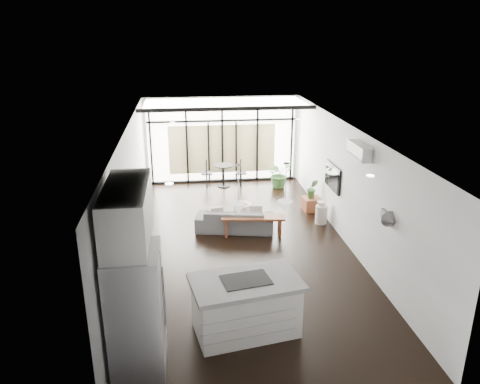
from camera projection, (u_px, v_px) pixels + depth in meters
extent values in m
cube|color=black|center=(242.00, 246.00, 11.07)|extent=(5.00, 10.00, 0.00)
cube|color=white|center=(242.00, 129.00, 10.12)|extent=(5.00, 10.00, 0.00)
cube|color=silver|center=(129.00, 195.00, 10.30)|extent=(0.02, 10.00, 2.80)
cube|color=silver|center=(348.00, 186.00, 10.89)|extent=(0.02, 10.00, 2.80)
cube|color=silver|center=(222.00, 140.00, 15.27)|extent=(5.00, 0.02, 2.80)
cube|color=silver|center=(292.00, 320.00, 5.92)|extent=(5.00, 0.02, 2.80)
cube|color=black|center=(222.00, 141.00, 15.15)|extent=(5.00, 0.20, 2.80)
cube|color=white|center=(224.00, 102.00, 13.87)|extent=(4.70, 1.90, 0.06)
cube|color=beige|center=(222.00, 149.00, 15.32)|extent=(3.50, 0.02, 1.60)
cube|color=silver|center=(246.00, 306.00, 7.83)|extent=(1.95, 1.36, 0.98)
cube|color=black|center=(246.00, 280.00, 7.67)|extent=(0.87, 0.65, 0.01)
cube|color=#9F9FA5|center=(136.00, 312.00, 6.80)|extent=(0.76, 0.96, 1.98)
cube|color=silver|center=(135.00, 279.00, 7.51)|extent=(0.56, 0.59, 2.16)
cube|color=silver|center=(128.00, 214.00, 6.76)|extent=(0.62, 1.75, 0.86)
cone|color=white|center=(238.00, 208.00, 7.86)|extent=(0.26, 0.26, 0.18)
cone|color=white|center=(285.00, 206.00, 7.96)|extent=(0.26, 0.26, 0.18)
imported|color=#525254|center=(235.00, 216.00, 11.82)|extent=(2.03, 0.94, 0.76)
cube|color=brown|center=(253.00, 226.00, 11.56)|extent=(1.59, 0.57, 0.50)
cylinder|color=beige|center=(242.00, 211.00, 12.61)|extent=(0.52, 0.52, 0.41)
cube|color=brown|center=(312.00, 204.00, 13.16)|extent=(0.53, 0.53, 0.36)
imported|color=#33612B|center=(279.00, 177.00, 14.97)|extent=(1.13, 1.16, 0.70)
imported|color=#33612B|center=(312.00, 194.00, 13.06)|extent=(0.37, 0.59, 0.25)
cylinder|color=beige|center=(321.00, 212.00, 12.24)|extent=(0.33, 0.33, 0.61)
cube|color=black|center=(224.00, 176.00, 15.04)|extent=(1.52, 0.71, 0.71)
cube|color=black|center=(333.00, 177.00, 11.85)|extent=(0.05, 1.10, 0.65)
cube|color=silver|center=(359.00, 151.00, 9.77)|extent=(0.22, 0.90, 0.30)
cube|color=black|center=(128.00, 196.00, 9.79)|extent=(0.04, 0.70, 0.90)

